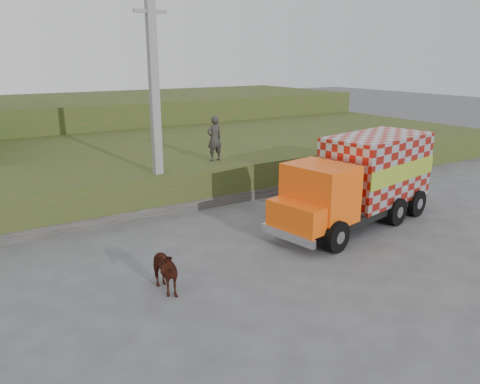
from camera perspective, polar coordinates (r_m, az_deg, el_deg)
ground at (r=14.78m, az=0.87°, el=-6.54°), size 120.00×120.00×0.00m
embankment at (r=23.23m, az=-12.64°, el=3.43°), size 40.00×12.00×1.50m
embankment_far at (r=34.52m, az=-19.54°, el=8.22°), size 40.00×12.00×3.00m
retaining_strip at (r=17.45m, az=-12.25°, el=-2.62°), size 16.00×0.50×0.40m
utility_pole at (r=17.36m, az=-10.33°, el=10.52°), size 1.20×0.30×8.00m
cargo_truck at (r=16.86m, az=14.52°, el=1.45°), size 7.13×3.46×3.05m
cow at (r=11.94m, az=-9.57°, el=-9.36°), size 0.72×1.45×1.20m
pedestrian at (r=19.57m, az=-3.13°, el=6.53°), size 0.72×0.50×1.89m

